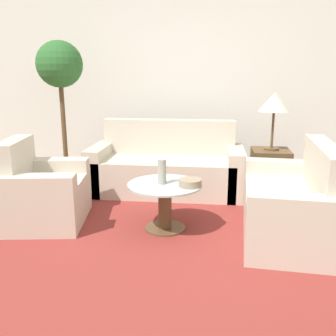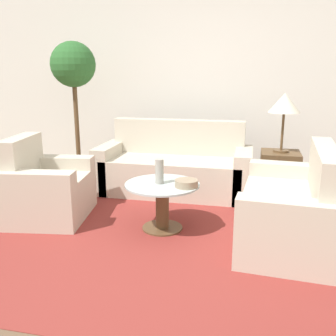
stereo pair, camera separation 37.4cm
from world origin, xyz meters
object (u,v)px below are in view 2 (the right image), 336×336
(sofa_main, at_px, (175,169))
(loveseat, at_px, (294,211))
(table_lamp, at_px, (285,104))
(bowl, at_px, (186,183))
(vase, at_px, (159,171))
(coffee_table, at_px, (162,200))
(potted_plant, at_px, (75,88))
(armchair, at_px, (45,191))

(sofa_main, distance_m, loveseat, 1.81)
(loveseat, xyz_separation_m, table_lamp, (-0.05, 1.23, 0.83))
(bowl, bearing_deg, vase, 169.22)
(loveseat, bearing_deg, coffee_table, -86.09)
(sofa_main, bearing_deg, potted_plant, 173.75)
(loveseat, height_order, coffee_table, loveseat)
(table_lamp, bearing_deg, loveseat, -87.50)
(coffee_table, relative_size, potted_plant, 0.38)
(vase, relative_size, bowl, 1.10)
(table_lamp, bearing_deg, potted_plant, 176.77)
(sofa_main, distance_m, bowl, 1.34)
(potted_plant, distance_m, bowl, 2.40)
(sofa_main, xyz_separation_m, coffee_table, (0.13, -1.22, 0.00))
(bowl, bearing_deg, sofa_main, 106.11)
(coffee_table, height_order, table_lamp, table_lamp)
(loveseat, relative_size, coffee_table, 2.03)
(vase, bearing_deg, potted_plant, 137.46)
(sofa_main, distance_m, coffee_table, 1.23)
(armchair, height_order, vase, armchair)
(armchair, relative_size, potted_plant, 0.51)
(table_lamp, distance_m, potted_plant, 2.68)
(coffee_table, bearing_deg, bowl, -11.40)
(coffee_table, relative_size, vase, 3.03)
(bowl, bearing_deg, table_lamp, 54.38)
(sofa_main, relative_size, vase, 8.10)
(loveseat, xyz_separation_m, coffee_table, (-1.20, 0.01, 0.01))
(armchair, xyz_separation_m, potted_plant, (-0.26, 1.33, 1.00))
(vase, bearing_deg, loveseat, -0.51)
(armchair, relative_size, bowl, 4.49)
(armchair, distance_m, coffee_table, 1.26)
(sofa_main, distance_m, armchair, 1.64)
(armchair, xyz_separation_m, loveseat, (2.47, -0.05, 0.00))
(sofa_main, height_order, bowl, sofa_main)
(vase, bearing_deg, coffee_table, -5.29)
(vase, distance_m, bowl, 0.29)
(coffee_table, relative_size, table_lamp, 1.04)
(loveseat, bearing_deg, bowl, -83.31)
(table_lamp, relative_size, vase, 2.93)
(potted_plant, xyz_separation_m, bowl, (1.76, -1.42, -0.79))
(coffee_table, distance_m, bowl, 0.32)
(table_lamp, bearing_deg, vase, -134.02)
(armchair, height_order, table_lamp, table_lamp)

